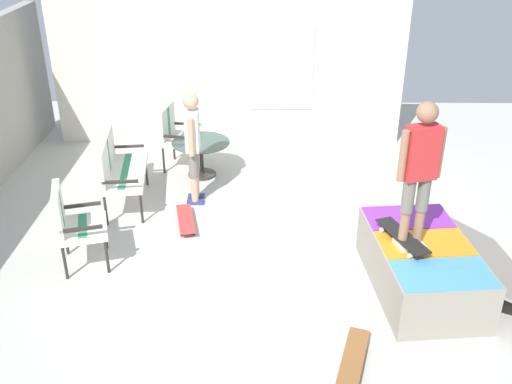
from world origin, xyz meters
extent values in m
cube|color=beige|center=(0.00, 0.00, -0.05)|extent=(12.00, 12.00, 0.10)
cube|color=silver|center=(3.80, 0.50, 1.24)|extent=(0.20, 6.00, 2.47)
cube|color=silver|center=(3.69, -0.40, 1.35)|extent=(0.03, 1.10, 1.40)
cube|color=gray|center=(-0.61, -1.88, 0.29)|extent=(1.83, 1.18, 0.58)
cube|color=#4C99D8|center=(-1.19, -1.93, 0.59)|extent=(0.65, 1.03, 0.01)
cube|color=orange|center=(-0.61, -1.88, 0.59)|extent=(0.65, 1.03, 0.01)
cube|color=purple|center=(-0.03, -1.82, 0.59)|extent=(0.65, 1.03, 0.01)
cylinder|color=#B2B2B7|center=(-0.66, -1.39, 0.56)|extent=(1.67, 0.21, 0.05)
cube|color=gray|center=(-0.53, -2.74, 0.26)|extent=(1.78, 0.99, 0.48)
cylinder|color=#2D2823|center=(0.81, 1.52, 0.22)|extent=(0.04, 0.04, 0.44)
cylinder|color=#2D2823|center=(1.97, 1.67, 0.22)|extent=(0.04, 0.04, 0.44)
cylinder|color=#2D2823|center=(0.75, 1.99, 0.22)|extent=(0.04, 0.04, 0.44)
cylinder|color=#2D2823|center=(1.91, 2.13, 0.22)|extent=(0.04, 0.04, 0.44)
cube|color=silver|center=(1.36, 1.83, 0.48)|extent=(1.31, 0.70, 0.08)
cube|color=#338C66|center=(1.36, 1.83, 0.52)|extent=(1.21, 0.25, 0.00)
cube|color=silver|center=(1.33, 2.06, 0.77)|extent=(1.25, 0.23, 0.50)
cube|color=#338C66|center=(1.33, 2.06, 0.77)|extent=(0.11, 0.10, 0.46)
cube|color=#2D2823|center=(0.76, 1.75, 0.64)|extent=(0.10, 0.47, 0.04)
cube|color=#2D2823|center=(1.96, 1.90, 0.64)|extent=(0.10, 0.47, 0.04)
cylinder|color=#2D2823|center=(2.33, 1.01, 0.22)|extent=(0.04, 0.04, 0.44)
cylinder|color=#2D2823|center=(2.86, 0.92, 0.22)|extent=(0.04, 0.04, 0.44)
cylinder|color=#2D2823|center=(2.41, 1.47, 0.22)|extent=(0.04, 0.04, 0.44)
cylinder|color=#2D2823|center=(2.94, 1.38, 0.22)|extent=(0.04, 0.04, 0.44)
cube|color=silver|center=(2.64, 1.20, 0.48)|extent=(0.70, 0.64, 0.08)
cube|color=#338C66|center=(2.64, 1.20, 0.52)|extent=(0.59, 0.19, 0.00)
cube|color=silver|center=(2.67, 1.43, 0.77)|extent=(0.62, 0.18, 0.50)
cube|color=#338C66|center=(2.67, 1.43, 0.77)|extent=(0.11, 0.10, 0.46)
cube|color=#2D2823|center=(2.35, 1.24, 0.64)|extent=(0.12, 0.47, 0.04)
cube|color=#2D2823|center=(2.92, 1.15, 0.64)|extent=(0.12, 0.47, 0.04)
cylinder|color=#2D2823|center=(-0.36, 1.70, 0.22)|extent=(0.04, 0.04, 0.44)
cylinder|color=#2D2823|center=(0.16, 1.85, 0.22)|extent=(0.04, 0.04, 0.44)
cylinder|color=#2D2823|center=(-0.49, 2.15, 0.22)|extent=(0.04, 0.04, 0.44)
cylinder|color=#2D2823|center=(0.03, 2.30, 0.22)|extent=(0.04, 0.04, 0.44)
cube|color=silver|center=(-0.17, 2.00, 0.48)|extent=(0.75, 0.70, 0.08)
cube|color=#338C66|center=(-0.17, 2.00, 0.52)|extent=(0.58, 0.26, 0.00)
cube|color=silver|center=(-0.23, 2.23, 0.77)|extent=(0.62, 0.25, 0.50)
cube|color=#338C66|center=(-0.23, 2.23, 0.77)|extent=(0.12, 0.11, 0.46)
cube|color=#2D2823|center=(-0.45, 1.92, 0.64)|extent=(0.17, 0.46, 0.04)
cube|color=#2D2823|center=(0.11, 2.08, 0.64)|extent=(0.17, 0.46, 0.04)
cylinder|color=#2D2823|center=(2.32, 0.86, 0.28)|extent=(0.06, 0.06, 0.55)
cylinder|color=#2D2823|center=(2.32, 0.86, 0.01)|extent=(0.44, 0.44, 0.03)
cylinder|color=#425651|center=(2.32, 0.86, 0.56)|extent=(0.90, 0.90, 0.02)
cube|color=navy|center=(1.37, 0.86, 0.03)|extent=(0.11, 0.24, 0.05)
cylinder|color=tan|center=(1.37, 0.86, 0.24)|extent=(0.10, 0.10, 0.38)
cylinder|color=slate|center=(1.37, 0.86, 0.62)|extent=(0.13, 0.13, 0.38)
cube|color=navy|center=(1.54, 0.87, 0.03)|extent=(0.11, 0.24, 0.05)
cylinder|color=tan|center=(1.54, 0.87, 0.24)|extent=(0.10, 0.10, 0.38)
cylinder|color=slate|center=(1.54, 0.87, 0.62)|extent=(0.13, 0.13, 0.38)
cube|color=silver|center=(1.45, 0.87, 1.09)|extent=(0.32, 0.18, 0.56)
sphere|color=tan|center=(1.45, 0.87, 1.51)|extent=(0.22, 0.22, 0.22)
cylinder|color=tan|center=(1.25, 0.86, 1.07)|extent=(0.08, 0.08, 0.53)
cylinder|color=tan|center=(1.65, 0.87, 1.07)|extent=(0.08, 0.08, 0.53)
cube|color=silver|center=(-0.69, -1.61, 0.62)|extent=(0.26, 0.17, 0.05)
cylinder|color=#9E7051|center=(-0.69, -1.61, 0.83)|extent=(0.10, 0.10, 0.38)
cylinder|color=slate|center=(-0.69, -1.61, 1.22)|extent=(0.13, 0.13, 0.38)
cube|color=silver|center=(-0.65, -1.77, 0.62)|extent=(0.26, 0.17, 0.05)
cylinder|color=#9E7051|center=(-0.65, -1.77, 0.83)|extent=(0.10, 0.10, 0.38)
cylinder|color=slate|center=(-0.65, -1.77, 1.22)|extent=(0.13, 0.13, 0.38)
cube|color=red|center=(-0.67, -1.69, 1.69)|extent=(0.25, 0.35, 0.56)
sphere|color=#9E7051|center=(-0.67, -1.69, 2.11)|extent=(0.22, 0.22, 0.22)
cylinder|color=#9E7051|center=(-0.72, -1.50, 1.67)|extent=(0.08, 0.08, 0.54)
cylinder|color=#9E7051|center=(-0.62, -1.88, 1.67)|extent=(0.08, 0.08, 0.54)
cube|color=#B23838|center=(0.76, 0.93, 0.09)|extent=(0.82, 0.36, 0.02)
cylinder|color=#333333|center=(1.05, 0.91, 0.03)|extent=(0.06, 0.04, 0.06)
cylinder|color=#333333|center=(1.01, 1.06, 0.03)|extent=(0.06, 0.04, 0.06)
cylinder|color=#333333|center=(0.50, 0.79, 0.03)|extent=(0.06, 0.04, 0.06)
cylinder|color=#333333|center=(0.47, 0.95, 0.03)|extent=(0.06, 0.04, 0.06)
cube|color=brown|center=(-1.83, -0.98, 0.09)|extent=(0.82, 0.42, 0.02)
cylinder|color=silver|center=(-1.59, -1.13, 0.03)|extent=(0.06, 0.04, 0.06)
cylinder|color=silver|center=(-1.54, -0.98, 0.03)|extent=(0.06, 0.04, 0.06)
cylinder|color=silver|center=(-2.12, -0.97, 0.03)|extent=(0.06, 0.04, 0.06)
cylinder|color=silver|center=(-2.08, -0.82, 0.03)|extent=(0.06, 0.04, 0.06)
cube|color=black|center=(-0.62, -1.62, 0.69)|extent=(0.82, 0.47, 0.01)
cylinder|color=silver|center=(-0.33, -1.60, 0.62)|extent=(0.06, 0.05, 0.06)
cylinder|color=silver|center=(-0.39, -1.45, 0.62)|extent=(0.06, 0.05, 0.06)
cylinder|color=silver|center=(-0.85, -1.80, 0.62)|extent=(0.06, 0.05, 0.06)
cylinder|color=silver|center=(-0.91, -1.65, 0.62)|extent=(0.06, 0.05, 0.06)
camera|label=1|loc=(-6.01, -0.11, 3.97)|focal=40.79mm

